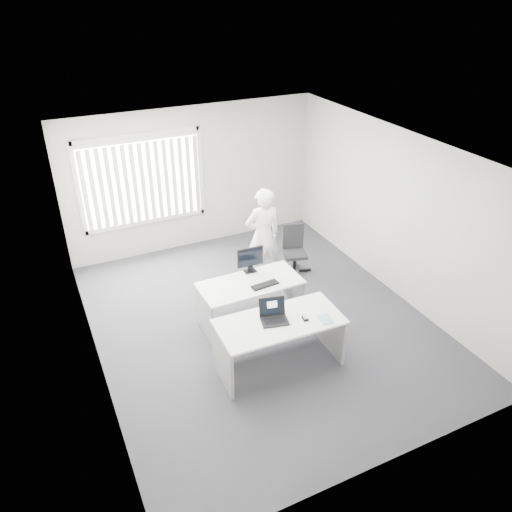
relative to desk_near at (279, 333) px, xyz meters
name	(u,v)px	position (x,y,z in m)	size (l,w,h in m)	color
ground	(260,321)	(0.21, 1.03, -0.57)	(6.00, 6.00, 0.00)	#45444A
wall_back	(193,179)	(0.21, 4.03, 0.83)	(5.00, 0.02, 2.80)	beige
wall_front	(392,374)	(0.21, -1.97, 0.83)	(5.00, 0.02, 2.80)	beige
wall_left	(86,285)	(-2.29, 1.03, 0.83)	(0.02, 6.00, 2.80)	beige
wall_right	(396,214)	(2.71, 1.03, 0.83)	(0.02, 6.00, 2.80)	beige
ceiling	(261,153)	(0.21, 1.03, 2.23)	(5.00, 6.00, 0.02)	silver
window	(142,180)	(-0.79, 3.99, 0.98)	(2.32, 0.06, 1.76)	silver
blinds	(143,183)	(-0.79, 3.93, 0.95)	(2.20, 0.10, 1.50)	silver
desk_near	(279,333)	(0.00, 0.00, 0.00)	(1.75, 0.87, 0.79)	white
desk_far	(250,293)	(0.08, 1.13, -0.04)	(1.60, 0.76, 0.72)	white
office_chair	(294,258)	(1.45, 2.15, -0.28)	(0.65, 0.65, 0.93)	black
person	(263,236)	(0.82, 2.18, 0.32)	(0.64, 0.42, 1.76)	white
laptop	(275,313)	(-0.07, 0.01, 0.36)	(0.36, 0.32, 0.28)	black
paper_sheet	(302,318)	(0.31, -0.08, 0.22)	(0.28, 0.20, 0.00)	white
mouse	(305,318)	(0.33, -0.12, 0.24)	(0.06, 0.11, 0.04)	#A9A9AB
booklet	(326,319)	(0.57, -0.25, 0.22)	(0.16, 0.23, 0.01)	white
keyboard	(265,285)	(0.25, 0.95, 0.17)	(0.44, 0.15, 0.02)	black
monitor	(250,260)	(0.22, 1.42, 0.37)	(0.43, 0.13, 0.43)	black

